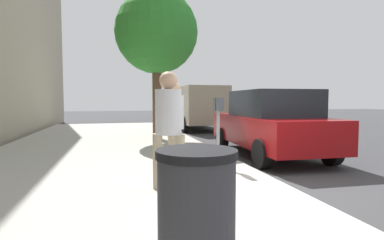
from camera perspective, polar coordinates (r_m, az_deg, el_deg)
ground_plane at (r=5.50m, az=16.00°, el=-12.36°), size 80.00×80.00×0.00m
sidewalk_slab at (r=4.80m, az=-17.86°, el=-13.85°), size 28.00×6.00×0.15m
parking_meter at (r=6.28m, az=4.91°, el=0.56°), size 0.36×0.12×1.41m
pedestrian_at_meter at (r=5.83m, az=-3.35°, el=0.13°), size 0.52×0.37×1.71m
pedestrian_bystander at (r=4.56m, az=-4.45°, el=-0.10°), size 0.40×0.45×1.79m
parked_sedan_near at (r=8.45m, az=14.42°, el=-0.57°), size 4.46×2.09×1.77m
parked_van_far at (r=15.98m, az=0.59°, el=2.80°), size 5.22×2.17×2.18m
street_tree at (r=11.01m, az=-6.66°, el=15.89°), size 2.86×2.86×5.14m
traffic_signal at (r=14.96m, az=-5.82°, el=7.78°), size 0.24×0.44×3.60m
trash_bin at (r=2.31m, az=0.83°, el=-17.95°), size 0.59×0.59×1.01m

